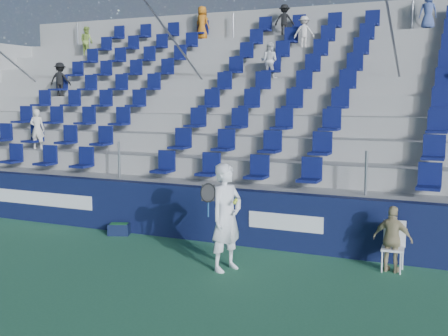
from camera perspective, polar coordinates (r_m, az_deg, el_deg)
The scene contains 7 objects.
ground at distance 9.84m, azimuth -7.98°, elevation -11.72°, with size 70.00×70.00×0.00m, color #32754E.
sponsor_wall at distance 12.35m, azimuth -0.17°, elevation -4.83°, with size 24.00×0.32×1.20m.
grandstand at distance 16.88m, azimuth 7.04°, elevation 3.64°, with size 24.00×8.17×6.63m.
tennis_player at distance 10.31m, azimuth 0.24°, elevation -5.02°, with size 0.75×0.84×1.98m.
line_judge_chair at distance 10.90m, azimuth 16.85°, elevation -7.22°, with size 0.43×0.44×0.92m.
line_judge at distance 10.73m, azimuth 16.77°, elevation -6.94°, with size 0.72×0.30×1.22m, color tan.
ball_bin at distance 13.31m, azimuth -10.61°, elevation -6.07°, with size 0.56×0.47×0.27m.
Camera 1 is at (5.02, -7.84, 3.19)m, focal length 45.00 mm.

